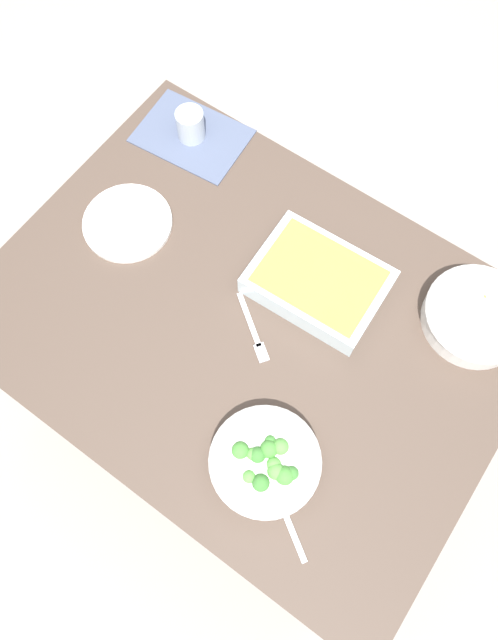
{
  "coord_description": "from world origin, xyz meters",
  "views": [
    {
      "loc": [
        -0.29,
        0.41,
        2.0
      ],
      "look_at": [
        0.0,
        0.0,
        0.74
      ],
      "focal_mm": 33.13,
      "sensor_mm": 36.0,
      "label": 1
    }
  ],
  "objects_px": {
    "spoon_by_stew": "(465,304)",
    "fork_on_table": "(254,332)",
    "baking_dish": "(318,281)",
    "drink_cup": "(191,126)",
    "side_plate": "(128,223)",
    "stew_bowl": "(476,316)",
    "broccoli_bowl": "(265,462)",
    "spoon_by_broccoli": "(282,507)"
  },
  "relations": [
    {
      "from": "broccoli_bowl",
      "to": "baking_dish",
      "type": "bearing_deg",
      "value": -71.7
    },
    {
      "from": "broccoli_bowl",
      "to": "fork_on_table",
      "type": "bearing_deg",
      "value": -50.23
    },
    {
      "from": "broccoli_bowl",
      "to": "spoon_by_stew",
      "type": "distance_m",
      "value": 0.59
    },
    {
      "from": "side_plate",
      "to": "spoon_by_stew",
      "type": "height_order",
      "value": "side_plate"
    },
    {
      "from": "fork_on_table",
      "to": "stew_bowl",
      "type": "bearing_deg",
      "value": -141.48
    },
    {
      "from": "side_plate",
      "to": "spoon_by_stew",
      "type": "bearing_deg",
      "value": -159.77
    },
    {
      "from": "stew_bowl",
      "to": "spoon_by_stew",
      "type": "relative_size",
      "value": 1.66
    },
    {
      "from": "drink_cup",
      "to": "side_plate",
      "type": "bearing_deg",
      "value": 96.36
    },
    {
      "from": "spoon_by_broccoli",
      "to": "side_plate",
      "type": "bearing_deg",
      "value": -25.87
    },
    {
      "from": "baking_dish",
      "to": "fork_on_table",
      "type": "xyz_separation_m",
      "value": [
        0.05,
        0.18,
        -0.03
      ]
    },
    {
      "from": "baking_dish",
      "to": "side_plate",
      "type": "relative_size",
      "value": 1.41
    },
    {
      "from": "stew_bowl",
      "to": "baking_dish",
      "type": "distance_m",
      "value": 0.36
    },
    {
      "from": "drink_cup",
      "to": "broccoli_bowl",
      "type": "bearing_deg",
      "value": 137.62
    },
    {
      "from": "side_plate",
      "to": "fork_on_table",
      "type": "bearing_deg",
      "value": 172.6
    },
    {
      "from": "spoon_by_stew",
      "to": "fork_on_table",
      "type": "relative_size",
      "value": 0.94
    },
    {
      "from": "stew_bowl",
      "to": "broccoli_bowl",
      "type": "distance_m",
      "value": 0.58
    },
    {
      "from": "drink_cup",
      "to": "spoon_by_broccoli",
      "type": "height_order",
      "value": "drink_cup"
    },
    {
      "from": "side_plate",
      "to": "spoon_by_broccoli",
      "type": "bearing_deg",
      "value": 154.13
    },
    {
      "from": "broccoli_bowl",
      "to": "drink_cup",
      "type": "xyz_separation_m",
      "value": [
        0.64,
        -0.58,
        0.01
      ]
    },
    {
      "from": "side_plate",
      "to": "fork_on_table",
      "type": "xyz_separation_m",
      "value": [
        -0.42,
        0.05,
        -0.0
      ]
    },
    {
      "from": "fork_on_table",
      "to": "side_plate",
      "type": "bearing_deg",
      "value": -7.4
    },
    {
      "from": "spoon_by_stew",
      "to": "spoon_by_broccoli",
      "type": "bearing_deg",
      "value": 81.49
    },
    {
      "from": "baking_dish",
      "to": "broccoli_bowl",
      "type": "bearing_deg",
      "value": 108.3
    },
    {
      "from": "baking_dish",
      "to": "spoon_by_broccoli",
      "type": "distance_m",
      "value": 0.51
    },
    {
      "from": "broccoli_bowl",
      "to": "stew_bowl",
      "type": "bearing_deg",
      "value": -110.65
    },
    {
      "from": "baking_dish",
      "to": "drink_cup",
      "type": "relative_size",
      "value": 3.64
    },
    {
      "from": "spoon_by_broccoli",
      "to": "fork_on_table",
      "type": "relative_size",
      "value": 1.02
    },
    {
      "from": "baking_dish",
      "to": "spoon_by_broccoli",
      "type": "xyz_separation_m",
      "value": [
        -0.21,
        0.46,
        -0.03
      ]
    },
    {
      "from": "drink_cup",
      "to": "fork_on_table",
      "type": "relative_size",
      "value": 0.55
    },
    {
      "from": "baking_dish",
      "to": "fork_on_table",
      "type": "distance_m",
      "value": 0.19
    },
    {
      "from": "stew_bowl",
      "to": "spoon_by_broccoli",
      "type": "distance_m",
      "value": 0.6
    },
    {
      "from": "broccoli_bowl",
      "to": "drink_cup",
      "type": "distance_m",
      "value": 0.87
    },
    {
      "from": "drink_cup",
      "to": "spoon_by_broccoli",
      "type": "bearing_deg",
      "value": 138.54
    },
    {
      "from": "baking_dish",
      "to": "drink_cup",
      "type": "distance_m",
      "value": 0.54
    },
    {
      "from": "baking_dish",
      "to": "side_plate",
      "type": "distance_m",
      "value": 0.49
    },
    {
      "from": "stew_bowl",
      "to": "side_plate",
      "type": "bearing_deg",
      "value": 17.69
    },
    {
      "from": "spoon_by_broccoli",
      "to": "fork_on_table",
      "type": "height_order",
      "value": "spoon_by_broccoli"
    },
    {
      "from": "side_plate",
      "to": "broccoli_bowl",
      "type": "bearing_deg",
      "value": 155.1
    },
    {
      "from": "side_plate",
      "to": "spoon_by_stew",
      "type": "relative_size",
      "value": 1.51
    },
    {
      "from": "fork_on_table",
      "to": "drink_cup",
      "type": "bearing_deg",
      "value": -38.35
    },
    {
      "from": "baking_dish",
      "to": "side_plate",
      "type": "height_order",
      "value": "baking_dish"
    },
    {
      "from": "drink_cup",
      "to": "spoon_by_stew",
      "type": "height_order",
      "value": "drink_cup"
    }
  ]
}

